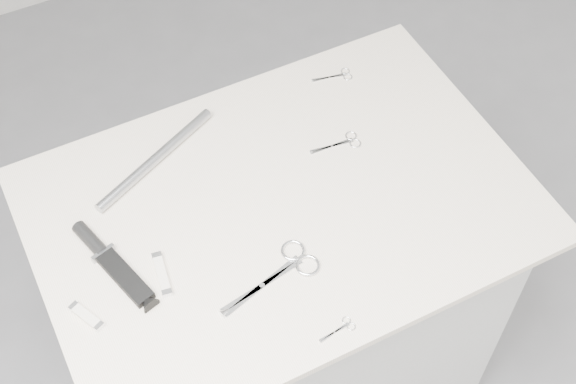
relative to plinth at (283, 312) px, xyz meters
name	(u,v)px	position (x,y,z in m)	size (l,w,h in m)	color
plinth	(283,312)	(0.00, 0.00, 0.00)	(0.90, 0.60, 0.90)	#B0B0AE
display_board	(282,205)	(0.00, 0.00, 0.46)	(1.00, 0.70, 0.02)	beige
large_shears	(287,268)	(-0.06, -0.14, 0.47)	(0.22, 0.10, 0.01)	silver
embroidery_scissors_a	(343,143)	(0.19, 0.08, 0.47)	(0.11, 0.05, 0.00)	silver
embroidery_scissors_b	(338,76)	(0.28, 0.26, 0.47)	(0.10, 0.04, 0.00)	silver
tiny_scissors	(341,328)	(-0.03, -0.30, 0.47)	(0.07, 0.03, 0.00)	silver
sheathed_knife	(109,260)	(-0.36, 0.02, 0.48)	(0.09, 0.23, 0.03)	black
pocket_knife_a	(162,274)	(-0.28, -0.05, 0.48)	(0.03, 0.10, 0.01)	silver
pocket_knife_b	(86,317)	(-0.44, -0.07, 0.47)	(0.05, 0.08, 0.01)	silver
metal_rail	(156,159)	(-0.19, 0.22, 0.48)	(0.02, 0.02, 0.33)	gray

